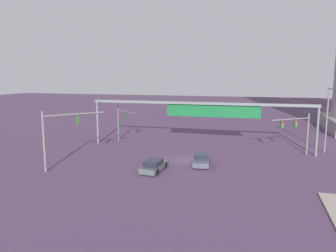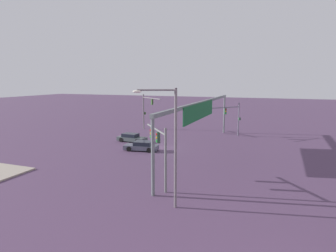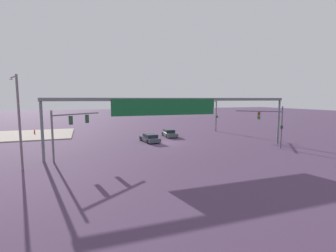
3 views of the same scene
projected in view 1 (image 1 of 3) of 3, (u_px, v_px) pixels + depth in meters
ground_plane at (188, 160)px, 38.53m from camera, size 234.88×234.88×0.00m
traffic_signal_near_corner at (297, 127)px, 40.06m from camera, size 4.78×3.85×5.27m
traffic_signal_opposite_side at (122, 119)px, 48.65m from camera, size 4.44×4.09×5.41m
traffic_signal_cross_street at (58, 130)px, 34.24m from camera, size 4.73×5.33×6.39m
streetlamp_curved_arm at (329, 115)px, 41.23m from camera, size 1.33×2.83×8.49m
overhead_sign_gantry at (202, 109)px, 43.41m from camera, size 30.22×0.43×6.46m
sedan_car_approaching at (202, 160)px, 36.71m from camera, size 2.32×4.50×1.21m
sedan_car_waiting_far at (154, 166)px, 34.23m from camera, size 2.01×4.39×1.21m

